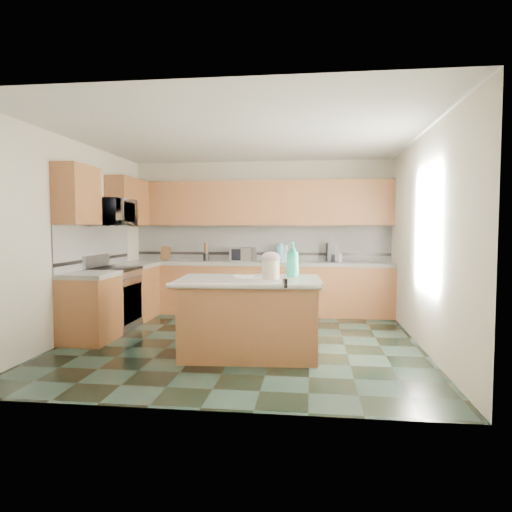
# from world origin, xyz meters

# --- Properties ---
(floor) EXTENTS (4.60, 4.60, 0.00)m
(floor) POSITION_xyz_m (0.00, 0.00, 0.00)
(floor) COLOR black
(floor) RESTS_ON ground
(ceiling) EXTENTS (4.60, 4.60, 0.00)m
(ceiling) POSITION_xyz_m (0.00, 0.00, 2.70)
(ceiling) COLOR white
(ceiling) RESTS_ON ground
(wall_back) EXTENTS (4.60, 0.04, 2.70)m
(wall_back) POSITION_xyz_m (0.00, 2.32, 1.35)
(wall_back) COLOR white
(wall_back) RESTS_ON ground
(wall_front) EXTENTS (4.60, 0.04, 2.70)m
(wall_front) POSITION_xyz_m (0.00, -2.32, 1.35)
(wall_front) COLOR white
(wall_front) RESTS_ON ground
(wall_left) EXTENTS (0.04, 4.60, 2.70)m
(wall_left) POSITION_xyz_m (-2.32, 0.00, 1.35)
(wall_left) COLOR white
(wall_left) RESTS_ON ground
(wall_right) EXTENTS (0.04, 4.60, 2.70)m
(wall_right) POSITION_xyz_m (2.32, 0.00, 1.35)
(wall_right) COLOR white
(wall_right) RESTS_ON ground
(back_base_cab) EXTENTS (4.60, 0.60, 0.86)m
(back_base_cab) POSITION_xyz_m (0.00, 2.00, 0.43)
(back_base_cab) COLOR brown
(back_base_cab) RESTS_ON ground
(back_countertop) EXTENTS (4.60, 0.64, 0.06)m
(back_countertop) POSITION_xyz_m (0.00, 2.00, 0.89)
(back_countertop) COLOR white
(back_countertop) RESTS_ON back_base_cab
(back_upper_cab) EXTENTS (4.60, 0.33, 0.78)m
(back_upper_cab) POSITION_xyz_m (0.00, 2.13, 1.94)
(back_upper_cab) COLOR brown
(back_upper_cab) RESTS_ON wall_back
(back_backsplash) EXTENTS (4.60, 0.02, 0.63)m
(back_backsplash) POSITION_xyz_m (0.00, 2.29, 1.24)
(back_backsplash) COLOR silver
(back_backsplash) RESTS_ON back_countertop
(back_accent_band) EXTENTS (4.60, 0.01, 0.05)m
(back_accent_band) POSITION_xyz_m (0.00, 2.28, 1.04)
(back_accent_band) COLOR black
(back_accent_band) RESTS_ON back_countertop
(left_base_cab_rear) EXTENTS (0.60, 0.82, 0.86)m
(left_base_cab_rear) POSITION_xyz_m (-2.00, 1.29, 0.43)
(left_base_cab_rear) COLOR brown
(left_base_cab_rear) RESTS_ON ground
(left_counter_rear) EXTENTS (0.64, 0.82, 0.06)m
(left_counter_rear) POSITION_xyz_m (-2.00, 1.29, 0.89)
(left_counter_rear) COLOR white
(left_counter_rear) RESTS_ON left_base_cab_rear
(left_base_cab_front) EXTENTS (0.60, 0.72, 0.86)m
(left_base_cab_front) POSITION_xyz_m (-2.00, -0.24, 0.43)
(left_base_cab_front) COLOR brown
(left_base_cab_front) RESTS_ON ground
(left_counter_front) EXTENTS (0.64, 0.72, 0.06)m
(left_counter_front) POSITION_xyz_m (-2.00, -0.24, 0.89)
(left_counter_front) COLOR white
(left_counter_front) RESTS_ON left_base_cab_front
(left_backsplash) EXTENTS (0.02, 2.30, 0.63)m
(left_backsplash) POSITION_xyz_m (-2.29, 0.55, 1.24)
(left_backsplash) COLOR silver
(left_backsplash) RESTS_ON wall_left
(left_accent_band) EXTENTS (0.01, 2.30, 0.05)m
(left_accent_band) POSITION_xyz_m (-2.28, 0.55, 1.04)
(left_accent_band) COLOR black
(left_accent_band) RESTS_ON wall_left
(left_upper_cab_rear) EXTENTS (0.33, 1.09, 0.78)m
(left_upper_cab_rear) POSITION_xyz_m (-2.13, 1.42, 1.94)
(left_upper_cab_rear) COLOR brown
(left_upper_cab_rear) RESTS_ON wall_left
(left_upper_cab_front) EXTENTS (0.33, 0.72, 0.78)m
(left_upper_cab_front) POSITION_xyz_m (-2.13, -0.24, 1.94)
(left_upper_cab_front) COLOR brown
(left_upper_cab_front) RESTS_ON wall_left
(range_body) EXTENTS (0.60, 0.76, 0.88)m
(range_body) POSITION_xyz_m (-2.00, 0.50, 0.44)
(range_body) COLOR #B7B7BC
(range_body) RESTS_ON ground
(range_oven_door) EXTENTS (0.02, 0.68, 0.55)m
(range_oven_door) POSITION_xyz_m (-1.71, 0.50, 0.40)
(range_oven_door) COLOR black
(range_oven_door) RESTS_ON range_body
(range_cooktop) EXTENTS (0.62, 0.78, 0.04)m
(range_cooktop) POSITION_xyz_m (-2.00, 0.50, 0.90)
(range_cooktop) COLOR black
(range_cooktop) RESTS_ON range_body
(range_handle) EXTENTS (0.02, 0.66, 0.02)m
(range_handle) POSITION_xyz_m (-1.68, 0.50, 0.78)
(range_handle) COLOR #B7B7BC
(range_handle) RESTS_ON range_body
(range_backguard) EXTENTS (0.06, 0.76, 0.18)m
(range_backguard) POSITION_xyz_m (-2.26, 0.50, 1.02)
(range_backguard) COLOR #B7B7BC
(range_backguard) RESTS_ON range_body
(microwave) EXTENTS (0.50, 0.73, 0.41)m
(microwave) POSITION_xyz_m (-2.00, 0.50, 1.73)
(microwave) COLOR #B7B7BC
(microwave) RESTS_ON wall_left
(island_base) EXTENTS (1.61, 0.98, 0.86)m
(island_base) POSITION_xyz_m (0.19, -0.64, 0.43)
(island_base) COLOR brown
(island_base) RESTS_ON ground
(island_top) EXTENTS (1.71, 1.09, 0.06)m
(island_top) POSITION_xyz_m (0.19, -0.64, 0.89)
(island_top) COLOR white
(island_top) RESTS_ON island_base
(island_bullnose) EXTENTS (1.66, 0.16, 0.06)m
(island_bullnose) POSITION_xyz_m (0.19, -1.13, 0.89)
(island_bullnose) COLOR white
(island_bullnose) RESTS_ON island_base
(treat_jar) EXTENTS (0.27, 0.27, 0.21)m
(treat_jar) POSITION_xyz_m (0.45, -0.67, 1.03)
(treat_jar) COLOR #F3E4C7
(treat_jar) RESTS_ON island_top
(treat_jar_lid) EXTENTS (0.22, 0.22, 0.14)m
(treat_jar_lid) POSITION_xyz_m (0.45, -0.67, 1.17)
(treat_jar_lid) COLOR #D1A7AF
(treat_jar_lid) RESTS_ON treat_jar
(treat_jar_knob) EXTENTS (0.07, 0.03, 0.03)m
(treat_jar_knob) POSITION_xyz_m (0.45, -0.67, 1.22)
(treat_jar_knob) COLOR tan
(treat_jar_knob) RESTS_ON treat_jar_lid
(treat_jar_knob_end_l) EXTENTS (0.04, 0.04, 0.04)m
(treat_jar_knob_end_l) POSITION_xyz_m (0.41, -0.67, 1.22)
(treat_jar_knob_end_l) COLOR tan
(treat_jar_knob_end_l) RESTS_ON treat_jar_lid
(treat_jar_knob_end_r) EXTENTS (0.04, 0.04, 0.04)m
(treat_jar_knob_end_r) POSITION_xyz_m (0.48, -0.67, 1.22)
(treat_jar_knob_end_r) COLOR tan
(treat_jar_knob_end_r) RESTS_ON treat_jar_lid
(soap_bottle_island) EXTENTS (0.20, 0.20, 0.42)m
(soap_bottle_island) POSITION_xyz_m (0.69, -0.41, 1.13)
(soap_bottle_island) COLOR #1C967A
(soap_bottle_island) RESTS_ON island_top
(paper_sheet_a) EXTENTS (0.35, 0.30, 0.00)m
(paper_sheet_a) POSITION_xyz_m (0.20, -0.58, 0.92)
(paper_sheet_a) COLOR white
(paper_sheet_a) RESTS_ON island_top
(paper_sheet_b) EXTENTS (0.26, 0.20, 0.00)m
(paper_sheet_b) POSITION_xyz_m (0.09, -0.41, 0.92)
(paper_sheet_b) COLOR white
(paper_sheet_b) RESTS_ON island_top
(clamp_body) EXTENTS (0.06, 0.11, 0.10)m
(clamp_body) POSITION_xyz_m (0.64, -1.11, 0.93)
(clamp_body) COLOR black
(clamp_body) RESTS_ON island_top
(clamp_handle) EXTENTS (0.02, 0.08, 0.02)m
(clamp_handle) POSITION_xyz_m (0.64, -1.17, 0.91)
(clamp_handle) COLOR black
(clamp_handle) RESTS_ON island_top
(knife_block) EXTENTS (0.17, 0.20, 0.27)m
(knife_block) POSITION_xyz_m (-1.71, 2.05, 1.04)
(knife_block) COLOR #472814
(knife_block) RESTS_ON back_countertop
(utensil_crock) EXTENTS (0.10, 0.10, 0.13)m
(utensil_crock) POSITION_xyz_m (-0.97, 2.08, 0.99)
(utensil_crock) COLOR black
(utensil_crock) RESTS_ON back_countertop
(utensil_bundle) EXTENTS (0.06, 0.06, 0.19)m
(utensil_bundle) POSITION_xyz_m (-0.97, 2.08, 1.15)
(utensil_bundle) COLOR #472814
(utensil_bundle) RESTS_ON utensil_crock
(toaster_oven) EXTENTS (0.46, 0.35, 0.24)m
(toaster_oven) POSITION_xyz_m (-0.29, 2.05, 1.04)
(toaster_oven) COLOR #B7B7BC
(toaster_oven) RESTS_ON back_countertop
(toaster_oven_door) EXTENTS (0.37, 0.01, 0.20)m
(toaster_oven_door) POSITION_xyz_m (-0.29, 1.92, 1.04)
(toaster_oven_door) COLOR black
(toaster_oven_door) RESTS_ON toaster_oven
(paper_towel) EXTENTS (0.13, 0.13, 0.28)m
(paper_towel) POSITION_xyz_m (0.44, 2.10, 1.06)
(paper_towel) COLOR white
(paper_towel) RESTS_ON back_countertop
(paper_towel_base) EXTENTS (0.19, 0.19, 0.01)m
(paper_towel_base) POSITION_xyz_m (0.44, 2.10, 0.93)
(paper_towel_base) COLOR #B7B7BC
(paper_towel_base) RESTS_ON back_countertop
(water_jug) EXTENTS (0.17, 0.17, 0.28)m
(water_jug) POSITION_xyz_m (0.38, 2.06, 1.06)
(water_jug) COLOR #559DC2
(water_jug) RESTS_ON back_countertop
(water_jug_neck) EXTENTS (0.08, 0.08, 0.04)m
(water_jug_neck) POSITION_xyz_m (0.38, 2.06, 1.22)
(water_jug_neck) COLOR #559DC2
(water_jug_neck) RESTS_ON water_jug
(coffee_maker) EXTENTS (0.20, 0.22, 0.32)m
(coffee_maker) POSITION_xyz_m (1.28, 2.08, 1.08)
(coffee_maker) COLOR black
(coffee_maker) RESTS_ON back_countertop
(coffee_carafe) EXTENTS (0.13, 0.13, 0.13)m
(coffee_carafe) POSITION_xyz_m (1.28, 2.03, 0.99)
(coffee_carafe) COLOR black
(coffee_carafe) RESTS_ON back_countertop
(soap_bottle_back) EXTENTS (0.13, 0.13, 0.22)m
(soap_bottle_back) POSITION_xyz_m (1.37, 2.05, 1.03)
(soap_bottle_back) COLOR white
(soap_bottle_back) RESTS_ON back_countertop
(soap_back_cap) EXTENTS (0.02, 0.02, 0.03)m
(soap_back_cap) POSITION_xyz_m (1.37, 2.05, 1.15)
(soap_back_cap) COLOR red
(soap_back_cap) RESTS_ON soap_bottle_back
(window_light_proxy) EXTENTS (0.02, 1.40, 1.10)m
(window_light_proxy) POSITION_xyz_m (2.29, -0.20, 1.50)
(window_light_proxy) COLOR white
(window_light_proxy) RESTS_ON wall_right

